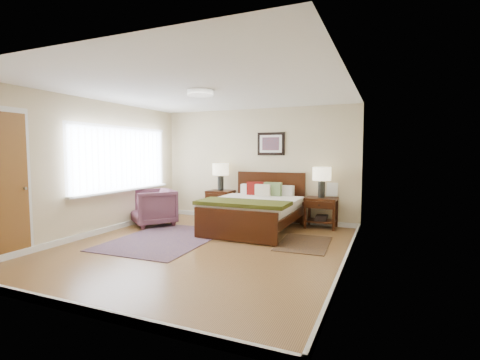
{
  "coord_description": "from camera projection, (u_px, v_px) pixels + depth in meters",
  "views": [
    {
      "loc": [
        2.74,
        -4.81,
        1.53
      ],
      "look_at": [
        0.35,
        0.76,
        1.05
      ],
      "focal_mm": 26.0,
      "sensor_mm": 36.0,
      "label": 1
    }
  ],
  "objects": [
    {
      "name": "ceiling",
      "position": [
        200.0,
        90.0,
        5.4
      ],
      "size": [
        4.5,
        5.0,
        0.02
      ],
      "primitive_type": "cube",
      "color": "white",
      "rests_on": "back_wall"
    },
    {
      "name": "window",
      "position": [
        123.0,
        160.0,
        7.0
      ],
      "size": [
        0.11,
        2.72,
        1.32
      ],
      "color": "silver",
      "rests_on": "left_wall"
    },
    {
      "name": "nightstand_left",
      "position": [
        220.0,
        196.0,
        7.93
      ],
      "size": [
        0.56,
        0.5,
        0.67
      ],
      "color": "#371808",
      "rests_on": "ground"
    },
    {
      "name": "rug_navy",
      "position": [
        304.0,
        244.0,
        5.82
      ],
      "size": [
        0.87,
        1.26,
        0.01
      ],
      "primitive_type": "cube",
      "rotation": [
        0.0,
        0.0,
        0.05
      ],
      "color": "black",
      "rests_on": "ground"
    },
    {
      "name": "lamp_left",
      "position": [
        221.0,
        171.0,
        7.9
      ],
      "size": [
        0.37,
        0.37,
        0.61
      ],
      "color": "black",
      "rests_on": "nightstand_left"
    },
    {
      "name": "armchair",
      "position": [
        153.0,
        207.0,
        7.3
      ],
      "size": [
        1.16,
        1.16,
        0.76
      ],
      "primitive_type": "imported",
      "rotation": [
        0.0,
        0.0,
        -0.65
      ],
      "color": "brown",
      "rests_on": "ground"
    },
    {
      "name": "rug_persian",
      "position": [
        165.0,
        239.0,
        6.13
      ],
      "size": [
        1.66,
        2.29,
        0.01
      ],
      "primitive_type": "cube",
      "rotation": [
        0.0,
        0.0,
        0.03
      ],
      "color": "#100C3E",
      "rests_on": "ground"
    },
    {
      "name": "nightstand_right",
      "position": [
        321.0,
        209.0,
        7.05
      ],
      "size": [
        0.62,
        0.47,
        0.62
      ],
      "color": "#371808",
      "rests_on": "ground"
    },
    {
      "name": "bed",
      "position": [
        255.0,
        205.0,
        6.81
      ],
      "size": [
        1.66,
        2.01,
        1.08
      ],
      "color": "#371808",
      "rests_on": "ground"
    },
    {
      "name": "right_wall",
      "position": [
        349.0,
        174.0,
        4.62
      ],
      "size": [
        0.04,
        5.0,
        2.5
      ],
      "primitive_type": "cube",
      "color": "beige",
      "rests_on": "ground"
    },
    {
      "name": "lamp_right",
      "position": [
        322.0,
        176.0,
        7.01
      ],
      "size": [
        0.37,
        0.37,
        0.61
      ],
      "color": "black",
      "rests_on": "nightstand_right"
    },
    {
      "name": "ceil_fixture",
      "position": [
        200.0,
        92.0,
        5.41
      ],
      "size": [
        0.44,
        0.44,
        0.08
      ],
      "color": "white",
      "rests_on": "ceiling"
    },
    {
      "name": "front_wall",
      "position": [
        67.0,
        183.0,
        3.21
      ],
      "size": [
        4.5,
        0.04,
        2.5
      ],
      "primitive_type": "cube",
      "color": "beige",
      "rests_on": "ground"
    },
    {
      "name": "wall_art",
      "position": [
        271.0,
        144.0,
        7.59
      ],
      "size": [
        0.62,
        0.05,
        0.5
      ],
      "color": "black",
      "rests_on": "back_wall"
    },
    {
      "name": "left_wall",
      "position": [
        94.0,
        168.0,
        6.39
      ],
      "size": [
        0.04,
        5.0,
        2.5
      ],
      "primitive_type": "cube",
      "color": "beige",
      "rests_on": "ground"
    },
    {
      "name": "back_wall",
      "position": [
        256.0,
        165.0,
        7.79
      ],
      "size": [
        4.5,
        0.04,
        2.5
      ],
      "primitive_type": "cube",
      "color": "beige",
      "rests_on": "ground"
    },
    {
      "name": "floor",
      "position": [
        202.0,
        248.0,
        5.6
      ],
      "size": [
        5.0,
        5.0,
        0.0
      ],
      "primitive_type": "plane",
      "color": "olive",
      "rests_on": "ground"
    }
  ]
}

